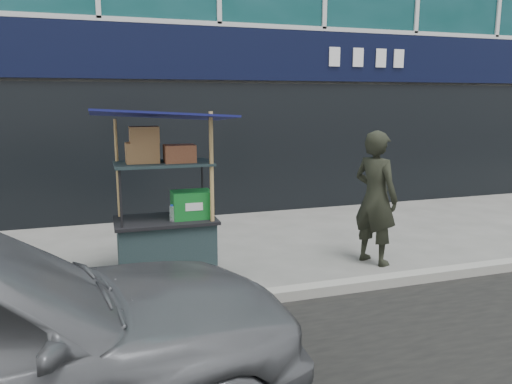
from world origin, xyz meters
name	(u,v)px	position (x,y,z in m)	size (l,w,h in m)	color
ground	(307,289)	(0.00, 0.00, 0.00)	(80.00, 80.00, 0.00)	#5E5F5A
curb	(314,290)	(0.00, -0.20, 0.06)	(80.00, 0.18, 0.12)	gray
vendor_cart	(167,225)	(-1.47, 0.63, 0.71)	(1.51, 1.08, 2.03)	#192B2B
vendor_man	(375,198)	(1.21, 0.59, 0.87)	(0.63, 0.42, 1.73)	black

